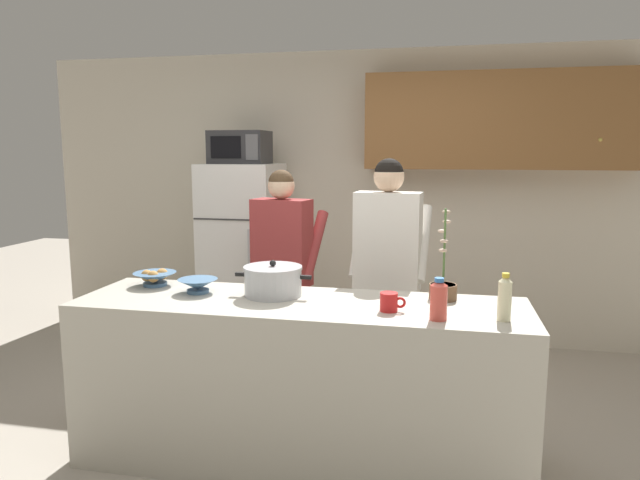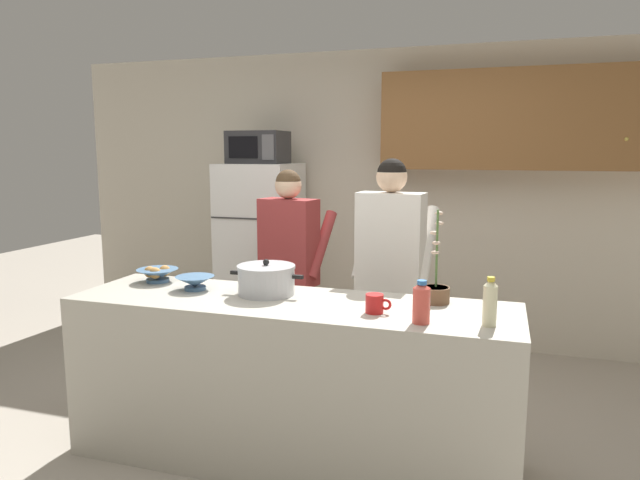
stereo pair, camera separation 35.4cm
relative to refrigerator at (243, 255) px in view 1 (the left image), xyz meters
name	(u,v)px [view 1 (the left image)]	position (x,y,z in m)	size (l,w,h in m)	color
ground_plane	(300,460)	(0.97, -1.85, -0.81)	(14.00, 14.00, 0.00)	#B2A899
back_wall_unit	(390,181)	(1.26, 0.40, 0.65)	(6.00, 0.48, 2.60)	beige
kitchen_island	(299,382)	(0.97, -1.85, -0.35)	(2.43, 0.68, 0.92)	#BCB7A8
refrigerator	(243,255)	(0.00, 0.00, 0.00)	(0.64, 0.68, 1.61)	white
microwave	(240,147)	(0.00, -0.02, 0.95)	(0.48, 0.37, 0.28)	#2D2D30
person_near_pot	(283,255)	(0.62, -0.90, 0.18)	(0.55, 0.48, 1.59)	#726656
person_by_sink	(388,255)	(1.37, -1.05, 0.24)	(0.54, 0.45, 1.67)	#726656
cooking_pot	(273,281)	(0.80, -1.75, 0.20)	(0.44, 0.33, 0.20)	silver
coffee_mug	(389,302)	(1.46, -1.94, 0.16)	(0.13, 0.09, 0.10)	red
bread_bowl	(155,277)	(0.04, -1.68, 0.16)	(0.25, 0.25, 0.10)	#4C7299
empty_bowl	(198,285)	(0.36, -1.79, 0.16)	(0.23, 0.23, 0.08)	#4C7299
bottle_near_edge	(439,299)	(1.71, -2.04, 0.21)	(0.08, 0.08, 0.21)	#D84C3F
bottle_mid_counter	(505,298)	(2.01, -1.99, 0.23)	(0.06, 0.06, 0.23)	beige
potted_orchid	(443,287)	(1.73, -1.65, 0.19)	(0.15, 0.15, 0.50)	brown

